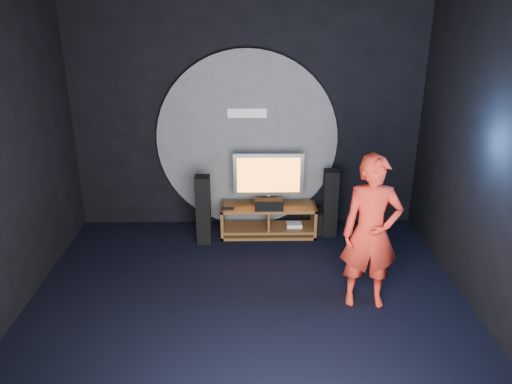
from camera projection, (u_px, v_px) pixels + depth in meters
floor at (248, 318)px, 5.39m from camera, size 5.00×5.00×0.00m
back_wall at (247, 109)px, 7.09m from camera, size 5.00×0.04×3.50m
front_wall at (247, 322)px, 2.43m from camera, size 5.00×0.04×3.50m
right_wall at (506, 162)px, 4.80m from camera, size 0.04×5.00×3.50m
wall_disc_panel at (247, 141)px, 7.20m from camera, size 2.60×0.11×2.60m
media_console at (269, 222)px, 7.24m from camera, size 1.36×0.45×0.45m
tv at (268, 177)px, 7.06m from camera, size 1.00×0.22×0.76m
center_speaker at (269, 205)px, 6.98m from camera, size 0.40×0.15×0.15m
remote at (228, 208)px, 7.02m from camera, size 0.18×0.05×0.02m
tower_speaker_left at (203, 210)px, 6.90m from camera, size 0.20×0.22×0.98m
tower_speaker_right at (330, 203)px, 7.13m from camera, size 0.20×0.22×0.98m
subwoofer at (326, 221)px, 7.32m from camera, size 0.30×0.30×0.33m
player at (371, 233)px, 5.36m from camera, size 0.66×0.45×1.74m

